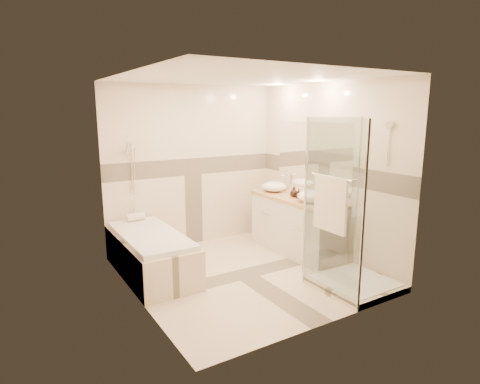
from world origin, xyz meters
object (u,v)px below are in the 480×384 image
vessel_sink_far (312,196)px  amenity_bottle_a (299,194)px  shower_enclosure (345,248)px  amenity_bottle_b (294,192)px  vessel_sink_near (274,186)px  bathtub (151,251)px  vanity (296,225)px

vessel_sink_far → amenity_bottle_a: size_ratio=3.03×
amenity_bottle_a → vessel_sink_far: bearing=-90.0°
shower_enclosure → amenity_bottle_b: bearing=78.4°
vessel_sink_near → amenity_bottle_b: (0.00, -0.49, -0.00)m
shower_enclosure → amenity_bottle_a: 1.32m
amenity_bottle_a → amenity_bottle_b: 0.11m
bathtub → vessel_sink_far: size_ratio=4.00×
bathtub → amenity_bottle_a: bearing=-10.7°
vanity → vessel_sink_far: size_ratio=3.81×
vessel_sink_near → bathtub: bearing=-174.6°
vanity → vessel_sink_near: size_ratio=4.11×
amenity_bottle_a → amenity_bottle_b: bearing=90.0°
vessel_sink_near → vanity: bearing=-87.9°
bathtub → vessel_sink_far: vessel_sink_far is taller
vessel_sink_near → vessel_sink_far: bearing=-90.0°
bathtub → vessel_sink_near: (2.13, 0.20, 0.62)m
bathtub → vanity: 2.18m
vanity → vessel_sink_far: (-0.02, -0.35, 0.51)m
vessel_sink_far → amenity_bottle_b: bearing=90.0°
shower_enclosure → vessel_sink_far: shower_enclosure is taller
vanity → amenity_bottle_b: amenity_bottle_b is taller
amenity_bottle_a → shower_enclosure: bearing=-102.6°
vanity → vessel_sink_near: vessel_sink_near is taller
shower_enclosure → vessel_sink_far: bearing=73.4°
shower_enclosure → vessel_sink_far: (0.27, 0.92, 0.43)m
vessel_sink_near → amenity_bottle_a: 0.60m
vanity → shower_enclosure: shower_enclosure is taller
vessel_sink_far → bathtub: bearing=161.7°
bathtub → shower_enclosure: bearing=-41.1°
amenity_bottle_b → vessel_sink_far: bearing=-90.0°
shower_enclosure → amenity_bottle_b: 1.42m
vessel_sink_far → shower_enclosure: bearing=-106.6°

